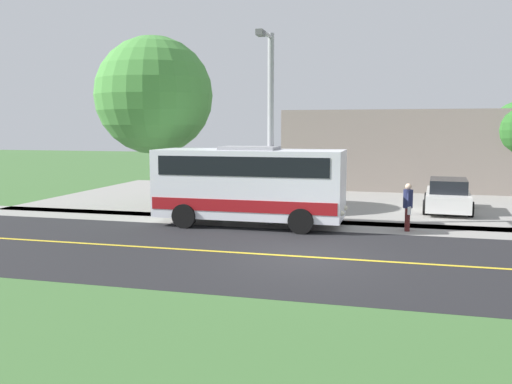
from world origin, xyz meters
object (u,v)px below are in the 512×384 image
(street_light_pole, at_px, (270,120))
(commercial_building, at_px, (441,148))
(shuttle_bus_front, at_px, (250,182))
(tree_curbside, at_px, (154,96))
(parked_car_near, at_px, (448,196))
(pedestrian_with_bags, at_px, (408,205))

(street_light_pole, height_order, commercial_building, street_light_pole)
(shuttle_bus_front, bearing_deg, commercial_building, 154.48)
(street_light_pole, distance_m, tree_curbside, 6.50)
(shuttle_bus_front, relative_size, commercial_building, 0.38)
(street_light_pole, relative_size, parked_car_near, 1.59)
(pedestrian_with_bags, distance_m, tree_curbside, 12.02)
(parked_car_near, relative_size, commercial_building, 0.24)
(tree_curbside, bearing_deg, street_light_pole, 66.69)
(tree_curbside, bearing_deg, pedestrian_with_bags, 76.83)
(shuttle_bus_front, relative_size, street_light_pole, 1.00)
(shuttle_bus_front, xyz_separation_m, pedestrian_with_bags, (-0.33, 5.78, -0.72))
(commercial_building, bearing_deg, shuttle_bus_front, -25.52)
(pedestrian_with_bags, distance_m, parked_car_near, 5.47)
(parked_car_near, distance_m, commercial_building, 11.54)
(shuttle_bus_front, bearing_deg, parked_car_near, 125.88)
(parked_car_near, xyz_separation_m, commercial_building, (-11.41, 0.48, 1.66))
(street_light_pole, relative_size, tree_curbside, 0.93)
(commercial_building, bearing_deg, pedestrian_with_bags, -7.85)
(pedestrian_with_bags, bearing_deg, shuttle_bus_front, -86.71)
(parked_car_near, relative_size, tree_curbside, 0.59)
(tree_curbside, height_order, commercial_building, tree_curbside)
(pedestrian_with_bags, relative_size, tree_curbside, 0.22)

